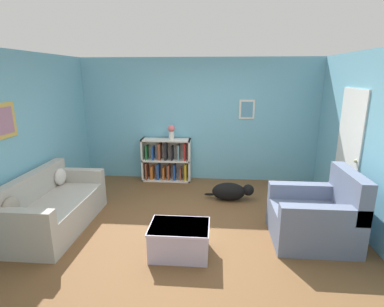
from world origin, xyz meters
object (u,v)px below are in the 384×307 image
bookshelf (167,161)px  dog (231,191)px  coffee_table (180,239)px  vase (171,131)px  recliner_chair (317,217)px  couch (53,208)px

bookshelf → dog: bearing=-36.2°
bookshelf → coffee_table: size_ratio=1.38×
vase → recliner_chair: bearing=-43.8°
couch → dog: bearing=24.5°
bookshelf → dog: size_ratio=1.15×
dog → bookshelf: bearing=143.8°
bookshelf → coffee_table: 2.86m
recliner_chair → vase: vase is taller
recliner_chair → vase: bearing=136.2°
recliner_chair → dog: (-1.12, 1.28, -0.18)m
couch → recliner_chair: 3.83m
coffee_table → vase: bearing=100.3°
recliner_chair → dog: 1.71m
recliner_chair → coffee_table: bearing=-164.8°
bookshelf → vase: vase is taller
dog → coffee_table: bearing=-112.3°
recliner_chair → coffee_table: 1.92m
coffee_table → bookshelf: bearing=102.6°
couch → vase: 2.78m
bookshelf → recliner_chair: (2.47, -2.28, -0.08)m
coffee_table → dog: size_ratio=0.83×
couch → vase: vase is taller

